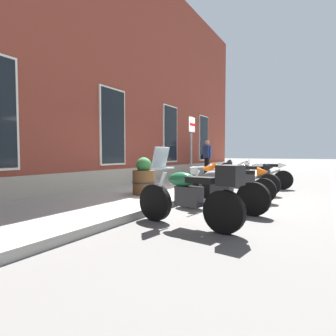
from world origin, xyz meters
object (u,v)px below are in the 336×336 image
(motorcycle_orange_sport, at_px, (230,179))
(barrel_planter, at_px, (144,179))
(parking_sign, at_px, (192,142))
(motorcycle_green_touring, at_px, (192,194))
(pedestrian_blue_top, at_px, (207,155))
(motorcycle_grey_naked, at_px, (219,189))
(motorcycle_white_sport, at_px, (260,172))
(motorcycle_black_sport, at_px, (243,175))

(motorcycle_orange_sport, relative_size, barrel_planter, 2.17)
(parking_sign, height_order, barrel_planter, parking_sign)
(motorcycle_green_touring, distance_m, motorcycle_orange_sport, 2.97)
(pedestrian_blue_top, bearing_deg, barrel_planter, -171.57)
(motorcycle_grey_naked, relative_size, barrel_planter, 2.17)
(motorcycle_white_sport, relative_size, barrel_planter, 2.08)
(pedestrian_blue_top, bearing_deg, motorcycle_black_sport, -146.04)
(motorcycle_green_touring, bearing_deg, parking_sign, 25.31)
(pedestrian_blue_top, relative_size, parking_sign, 0.80)
(motorcycle_black_sport, xyz_separation_m, barrel_planter, (-2.50, 1.93, -0.00))
(barrel_planter, bearing_deg, motorcycle_black_sport, -37.59)
(motorcycle_white_sport, bearing_deg, motorcycle_black_sport, 173.61)
(motorcycle_grey_naked, distance_m, pedestrian_blue_top, 8.01)
(motorcycle_grey_naked, height_order, pedestrian_blue_top, pedestrian_blue_top)
(motorcycle_orange_sport, xyz_separation_m, pedestrian_blue_top, (5.81, 3.01, 0.60))
(motorcycle_orange_sport, distance_m, pedestrian_blue_top, 6.58)
(motorcycle_grey_naked, relative_size, motorcycle_black_sport, 1.01)
(barrel_planter, bearing_deg, motorcycle_green_touring, -129.76)
(motorcycle_black_sport, bearing_deg, motorcycle_grey_naked, -174.49)
(motorcycle_green_touring, relative_size, motorcycle_grey_naked, 0.96)
(motorcycle_white_sport, bearing_deg, motorcycle_grey_naked, -178.71)
(motorcycle_white_sport, xyz_separation_m, pedestrian_blue_top, (2.77, 3.13, 0.57))
(motorcycle_green_touring, xyz_separation_m, motorcycle_grey_naked, (1.47, 0.07, -0.08))
(motorcycle_grey_naked, bearing_deg, pedestrian_blue_top, 23.86)
(motorcycle_orange_sport, height_order, barrel_planter, barrel_planter)
(motorcycle_green_touring, distance_m, barrel_planter, 2.96)
(motorcycle_green_touring, xyz_separation_m, pedestrian_blue_top, (8.77, 3.30, 0.59))
(motorcycle_green_touring, xyz_separation_m, barrel_planter, (1.90, 2.28, 0.01))
(motorcycle_orange_sport, distance_m, barrel_planter, 2.26)
(motorcycle_orange_sport, relative_size, pedestrian_blue_top, 1.20)
(motorcycle_green_touring, xyz_separation_m, motorcycle_white_sport, (6.01, 0.17, 0.02))
(parking_sign, bearing_deg, barrel_planter, 162.91)
(motorcycle_green_touring, distance_m, motorcycle_black_sport, 4.41)
(barrel_planter, bearing_deg, motorcycle_white_sport, -27.13)
(motorcycle_grey_naked, distance_m, barrel_planter, 2.25)
(parking_sign, bearing_deg, motorcycle_green_touring, -154.69)
(motorcycle_black_sport, distance_m, motorcycle_white_sport, 1.62)
(motorcycle_grey_naked, bearing_deg, motorcycle_white_sport, 1.29)
(motorcycle_white_sport, distance_m, pedestrian_blue_top, 4.21)
(motorcycle_green_touring, height_order, motorcycle_orange_sport, motorcycle_green_touring)
(motorcycle_grey_naked, bearing_deg, motorcycle_green_touring, -177.31)
(pedestrian_blue_top, xyz_separation_m, parking_sign, (-5.11, -1.56, 0.44))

